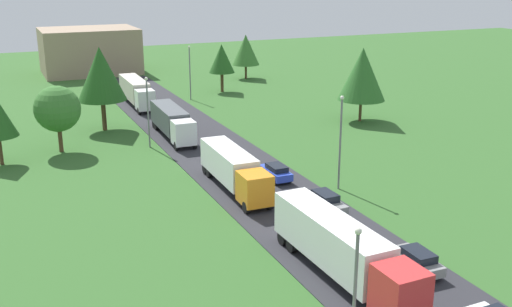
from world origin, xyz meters
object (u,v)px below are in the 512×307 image
at_px(car_third, 326,202).
at_px(lamppost_lead, 355,288).
at_px(truck_lead, 341,248).
at_px(truck_third, 172,121).
at_px(car_fourth, 276,172).
at_px(lamppost_fourth, 190,70).
at_px(tree_pine, 362,74).
at_px(truck_fourth, 136,91).
at_px(tree_oak, 222,59).
at_px(truck_second, 234,169).
at_px(lamppost_third, 148,109).
at_px(tree_ash, 57,109).
at_px(lamppost_second, 340,138).
at_px(tree_maple, 246,50).
at_px(tree_elm, 101,74).
at_px(car_second, 416,260).
at_px(distant_building, 90,51).

bearing_deg(car_third, lamppost_lead, -116.59).
relative_size(truck_lead, lamppost_lead, 1.92).
relative_size(truck_third, car_fourth, 3.00).
height_order(lamppost_fourth, tree_pine, tree_pine).
relative_size(truck_third, tree_pine, 1.26).
xyz_separation_m(truck_fourth, tree_oak, (15.21, 4.45, 3.24)).
height_order(truck_second, truck_third, truck_second).
relative_size(truck_fourth, lamppost_third, 1.68).
distance_m(car_third, tree_ash, 32.49).
xyz_separation_m(truck_fourth, car_fourth, (4.46, -38.01, -1.33)).
relative_size(lamppost_third, lamppost_fourth, 0.97).
bearing_deg(car_fourth, truck_second, -169.62).
bearing_deg(lamppost_lead, truck_third, 85.24).
bearing_deg(lamppost_fourth, lamppost_lead, -100.90).
xyz_separation_m(lamppost_lead, tree_oak, (19.19, 68.87, 1.23)).
distance_m(car_third, tree_pine, 32.44).
height_order(lamppost_second, lamppost_third, lamppost_second).
xyz_separation_m(lamppost_lead, tree_maple, (27.62, 78.70, 1.06)).
distance_m(truck_fourth, lamppost_second, 43.41).
bearing_deg(car_third, tree_maple, 72.92).
bearing_deg(truck_fourth, truck_third, -90.68).
xyz_separation_m(truck_second, tree_ash, (-12.93, 18.94, 2.77)).
relative_size(car_fourth, tree_maple, 0.51).
relative_size(truck_third, tree_elm, 1.17).
xyz_separation_m(car_second, tree_pine, (19.69, 36.53, 5.43)).
xyz_separation_m(lamppost_third, tree_elm, (-3.24, 9.75, 2.59)).
xyz_separation_m(tree_maple, tree_elm, (-30.63, -26.73, 1.82)).
bearing_deg(truck_fourth, car_fourth, -83.31).
height_order(truck_second, tree_ash, tree_ash).
relative_size(lamppost_lead, tree_oak, 0.96).
distance_m(truck_third, tree_ash, 13.21).
distance_m(lamppost_lead, tree_elm, 52.13).
bearing_deg(tree_ash, tree_maple, 42.94).
bearing_deg(lamppost_lead, truck_fourth, 86.46).
distance_m(truck_third, car_second, 39.20).
height_order(truck_fourth, lamppost_lead, lamppost_lead).
bearing_deg(tree_ash, truck_third, 2.69).
height_order(truck_lead, tree_ash, tree_ash).
bearing_deg(lamppost_lead, truck_lead, 62.36).
xyz_separation_m(tree_oak, distant_building, (-16.54, 27.90, -1.16)).
distance_m(lamppost_fourth, tree_maple, 20.39).
bearing_deg(lamppost_second, car_fourth, 133.63).
relative_size(truck_second, tree_oak, 1.58).
bearing_deg(lamppost_fourth, tree_pine, -53.82).
relative_size(car_fourth, lamppost_second, 0.47).
distance_m(truck_third, tree_maple, 41.33).
bearing_deg(tree_ash, car_second, -64.51).
bearing_deg(tree_oak, car_third, -101.40).
height_order(truck_fourth, lamppost_fourth, lamppost_fourth).
distance_m(lamppost_second, tree_maple, 58.67).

